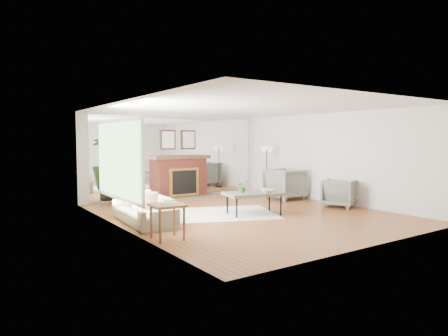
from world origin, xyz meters
TOP-DOWN VIEW (x-y plane):
  - ground at (0.00, 0.00)m, footprint 7.00×7.00m
  - wall_left at (-2.99, 0.00)m, footprint 0.02×7.00m
  - wall_right at (2.99, 0.00)m, footprint 0.02×7.00m
  - wall_back at (0.00, 3.49)m, footprint 6.00×0.02m
  - mirror_panel at (0.00, 3.47)m, footprint 5.40×0.04m
  - window_panel at (-2.96, 0.40)m, footprint 0.04×2.40m
  - fireplace at (0.00, 3.26)m, footprint 1.85×0.83m
  - area_rug at (-0.65, 0.26)m, footprint 3.11×2.69m
  - coffee_table at (0.03, -0.26)m, footprint 1.47×1.05m
  - sofa at (-2.45, 0.34)m, footprint 0.93×2.07m
  - armchair_back at (2.37, 1.21)m, footprint 1.03×1.01m
  - armchair_front at (2.60, -0.60)m, footprint 1.05×1.04m
  - side_table at (-2.65, -1.19)m, footprint 0.59×0.59m
  - potted_ficus at (-1.96, 2.89)m, footprint 1.19×1.19m
  - floor_lamp at (2.40, 2.09)m, footprint 0.50×0.28m
  - tabletop_plant at (-0.21, -0.12)m, footprint 0.31×0.29m
  - fruit_bowl at (0.22, -0.48)m, footprint 0.27×0.27m
  - book at (0.43, -0.12)m, footprint 0.26×0.33m

SIDE VIEW (x-z plane):
  - ground at x=0.00m, z-range 0.00..0.00m
  - area_rug at x=-0.65m, z-range 0.00..0.03m
  - sofa at x=-2.45m, z-range 0.00..0.59m
  - armchair_front at x=2.60m, z-range 0.00..0.73m
  - armchair_back at x=2.37m, z-range 0.00..0.91m
  - coffee_table at x=0.03m, z-range 0.22..0.76m
  - side_table at x=-2.65m, z-range 0.21..0.84m
  - book at x=0.43m, z-range 0.53..0.56m
  - fruit_bowl at x=0.22m, z-range 0.53..0.59m
  - fireplace at x=0.00m, z-range -0.37..1.68m
  - tabletop_plant at x=-0.21m, z-range 0.53..0.82m
  - potted_ficus at x=-1.96m, z-range 0.07..2.07m
  - wall_left at x=-2.99m, z-range 0.00..2.50m
  - wall_right at x=2.99m, z-range 0.00..2.50m
  - wall_back at x=0.00m, z-range 0.00..2.50m
  - mirror_panel at x=0.00m, z-range 0.05..2.45m
  - floor_lamp at x=2.40m, z-range 0.54..2.07m
  - window_panel at x=-2.96m, z-range 0.60..2.10m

